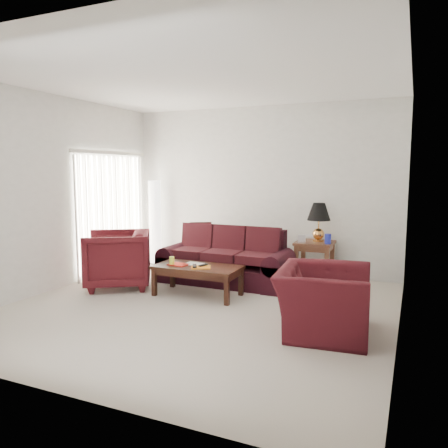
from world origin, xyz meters
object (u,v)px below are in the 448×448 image
Objects in this scene: sofa at (225,257)px; armchair_left at (118,259)px; floor_lamp at (155,222)px; end_table at (314,261)px; armchair_right at (323,300)px; coffee_table at (198,281)px.

armchair_left reaches higher than sofa.
floor_lamp is at bearing 160.09° from sofa.
end_table is at bearing 33.43° from sofa.
armchair_left is (-2.78, -1.66, 0.12)m from end_table.
armchair_right is at bearing -32.44° from floor_lamp.
sofa is at bearing 90.25° from armchair_left.
floor_lamp reaches higher than sofa.
floor_lamp is 1.83m from armchair_left.
sofa is 0.87m from coffee_table.
armchair_left is at bearing -144.20° from sofa.
armchair_left is at bearing -149.22° from end_table.
floor_lamp is (-3.19, 0.08, 0.50)m from end_table.
armchair_right is (0.60, -2.33, 0.04)m from end_table.
armchair_left is 0.78× the size of coffee_table.
coffee_table is at bearing 61.40° from armchair_left.
sofa is 3.24× the size of end_table.
sofa is at bearing 45.10° from armchair_right.
end_table is at bearing 9.02° from armchair_right.
coffee_table is (1.80, -1.66, -0.61)m from floor_lamp.
end_table is 0.58× the size of armchair_right.
armchair_right is (1.91, -1.58, -0.07)m from sofa.
end_table is 3.24m from armchair_left.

